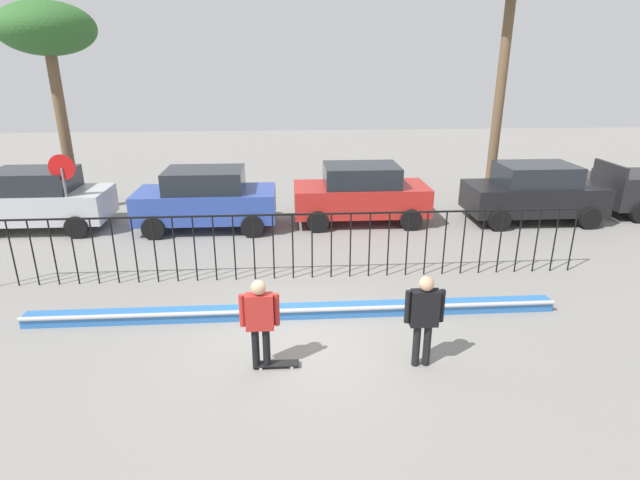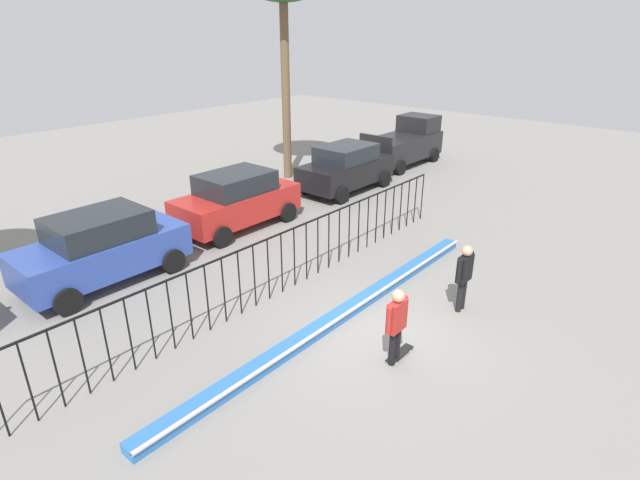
% 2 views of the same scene
% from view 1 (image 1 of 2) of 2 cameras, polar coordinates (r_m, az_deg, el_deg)
% --- Properties ---
extents(ground_plane, '(60.00, 60.00, 0.00)m').
position_cam_1_polar(ground_plane, '(9.80, -2.68, -11.59)').
color(ground_plane, gray).
extents(bowl_coping_ledge, '(11.00, 0.40, 0.27)m').
position_cam_1_polar(bowl_coping_ledge, '(10.68, -2.84, -8.02)').
color(bowl_coping_ledge, '#2D6BB7').
rests_on(bowl_coping_ledge, ground).
extents(perimeter_fence, '(14.04, 0.04, 1.65)m').
position_cam_1_polar(perimeter_fence, '(12.12, -3.11, 0.16)').
color(perimeter_fence, black).
rests_on(perimeter_fence, ground).
extents(skateboarder, '(0.68, 0.25, 1.68)m').
position_cam_1_polar(skateboarder, '(8.66, -6.82, -8.59)').
color(skateboarder, black).
rests_on(skateboarder, ground).
extents(skateboard, '(0.80, 0.20, 0.07)m').
position_cam_1_polar(skateboard, '(9.15, -4.95, -13.74)').
color(skateboard, black).
rests_on(skateboard, ground).
extents(camera_operator, '(0.69, 0.26, 1.70)m').
position_cam_1_polar(camera_operator, '(8.86, 11.67, -8.08)').
color(camera_operator, black).
rests_on(camera_operator, ground).
extents(parked_car_silver, '(4.30, 2.12, 1.90)m').
position_cam_1_polar(parked_car_silver, '(18.04, -29.32, 4.03)').
color(parked_car_silver, '#B7BABF').
rests_on(parked_car_silver, ground).
extents(parked_car_blue, '(4.30, 2.12, 1.90)m').
position_cam_1_polar(parked_car_blue, '(16.21, -12.73, 4.58)').
color(parked_car_blue, '#2D479E').
rests_on(parked_car_blue, ground).
extents(parked_car_red, '(4.30, 2.12, 1.90)m').
position_cam_1_polar(parked_car_red, '(16.50, 4.62, 5.28)').
color(parked_car_red, '#B2231E').
rests_on(parked_car_red, ground).
extents(parked_car_black, '(4.30, 2.12, 1.90)m').
position_cam_1_polar(parked_car_black, '(17.99, 22.96, 4.98)').
color(parked_car_black, black).
rests_on(parked_car_black, ground).
extents(stop_sign, '(0.76, 0.07, 2.50)m').
position_cam_1_polar(stop_sign, '(16.67, -26.87, 5.62)').
color(stop_sign, slate).
rests_on(stop_sign, ground).
extents(palm_tree_short, '(3.00, 3.00, 6.81)m').
position_cam_1_polar(palm_tree_short, '(19.19, -28.42, 19.83)').
color(palm_tree_short, brown).
rests_on(palm_tree_short, ground).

